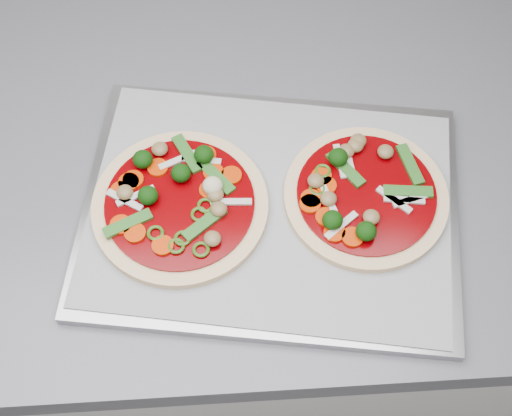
{
  "coord_description": "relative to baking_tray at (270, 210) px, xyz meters",
  "views": [
    {
      "loc": [
        -0.08,
        0.8,
        1.65
      ],
      "look_at": [
        -0.06,
        1.21,
        0.93
      ],
      "focal_mm": 50.0,
      "sensor_mm": 36.0,
      "label": 1
    }
  ],
  "objects": [
    {
      "name": "parchment",
      "position": [
        0.0,
        0.0,
        0.01
      ],
      "size": [
        0.47,
        0.38,
        0.0
      ],
      "primitive_type": "cube",
      "rotation": [
        0.0,
        0.0,
        -0.18
      ],
      "color": "gray",
      "rests_on": "baking_tray"
    },
    {
      "name": "baking_tray",
      "position": [
        0.0,
        0.0,
        0.0
      ],
      "size": [
        0.49,
        0.39,
        0.01
      ],
      "primitive_type": "cube",
      "rotation": [
        0.0,
        0.0,
        -0.16
      ],
      "color": "gray",
      "rests_on": "countertop"
    },
    {
      "name": "base_cabinet",
      "position": [
        0.04,
        0.08,
        -0.48
      ],
      "size": [
        3.6,
        0.6,
        0.86
      ],
      "primitive_type": "cube",
      "color": "silver",
      "rests_on": "ground"
    },
    {
      "name": "pizza_left",
      "position": [
        -0.11,
        0.01,
        0.02
      ],
      "size": [
        0.22,
        0.22,
        0.04
      ],
      "rotation": [
        0.0,
        0.0,
        0.05
      ],
      "color": "#D9B484",
      "rests_on": "parchment"
    },
    {
      "name": "countertop",
      "position": [
        0.04,
        0.08,
        -0.03
      ],
      "size": [
        3.6,
        0.6,
        0.04
      ],
      "primitive_type": "cube",
      "color": "#57575D",
      "rests_on": "base_cabinet"
    },
    {
      "name": "pizza_right",
      "position": [
        0.11,
        0.0,
        0.02
      ],
      "size": [
        0.21,
        0.21,
        0.03
      ],
      "rotation": [
        0.0,
        0.0,
        -0.09
      ],
      "color": "#D9B484",
      "rests_on": "parchment"
    }
  ]
}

